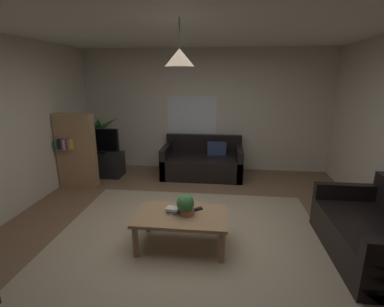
{
  "coord_description": "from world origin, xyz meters",
  "views": [
    {
      "loc": [
        0.4,
        -3.31,
        2.06
      ],
      "look_at": [
        0.0,
        0.3,
        1.05
      ],
      "focal_mm": 26.2,
      "sensor_mm": 36.0,
      "label": 1
    }
  ],
  "objects_px": {
    "couch_under_window": "(203,163)",
    "couch_right_side": "(375,237)",
    "remote_on_table_0": "(196,209)",
    "potted_plant_on_table": "(186,204)",
    "tv": "(99,141)",
    "tv_stand": "(101,164)",
    "pendant_lamp": "(180,58)",
    "bookshelf_corner": "(76,151)",
    "coffee_table": "(181,219)",
    "book_on_table_2": "(173,209)",
    "book_on_table_1": "(174,211)",
    "potted_palm_corner": "(101,145)",
    "book_on_table_0": "(174,212)"
  },
  "relations": [
    {
      "from": "book_on_table_1",
      "to": "book_on_table_2",
      "type": "height_order",
      "value": "book_on_table_2"
    },
    {
      "from": "tv_stand",
      "to": "book_on_table_0",
      "type": "bearing_deg",
      "value": -49.81
    },
    {
      "from": "coffee_table",
      "to": "potted_palm_corner",
      "type": "xyz_separation_m",
      "value": [
        -2.25,
        2.8,
        0.2
      ]
    },
    {
      "from": "book_on_table_2",
      "to": "potted_palm_corner",
      "type": "xyz_separation_m",
      "value": [
        -2.14,
        2.77,
        0.08
      ]
    },
    {
      "from": "book_on_table_2",
      "to": "potted_palm_corner",
      "type": "bearing_deg",
      "value": 127.7
    },
    {
      "from": "couch_right_side",
      "to": "potted_plant_on_table",
      "type": "height_order",
      "value": "couch_right_side"
    },
    {
      "from": "couch_right_side",
      "to": "pendant_lamp",
      "type": "xyz_separation_m",
      "value": [
        -2.25,
        -0.01,
        1.97
      ]
    },
    {
      "from": "couch_under_window",
      "to": "book_on_table_0",
      "type": "height_order",
      "value": "couch_under_window"
    },
    {
      "from": "tv_stand",
      "to": "potted_palm_corner",
      "type": "xyz_separation_m",
      "value": [
        -0.18,
        0.45,
        0.31
      ]
    },
    {
      "from": "potted_plant_on_table",
      "to": "tv",
      "type": "distance_m",
      "value": 3.17
    },
    {
      "from": "coffee_table",
      "to": "couch_right_side",
      "type": "bearing_deg",
      "value": 0.16
    },
    {
      "from": "tv_stand",
      "to": "coffee_table",
      "type": "bearing_deg",
      "value": -48.71
    },
    {
      "from": "remote_on_table_0",
      "to": "couch_under_window",
      "type": "bearing_deg",
      "value": 146.41
    },
    {
      "from": "couch_right_side",
      "to": "bookshelf_corner",
      "type": "bearing_deg",
      "value": -111.06
    },
    {
      "from": "tv",
      "to": "couch_under_window",
      "type": "bearing_deg",
      "value": 7.04
    },
    {
      "from": "tv_stand",
      "to": "pendant_lamp",
      "type": "height_order",
      "value": "pendant_lamp"
    },
    {
      "from": "tv_stand",
      "to": "tv",
      "type": "height_order",
      "value": "tv"
    },
    {
      "from": "book_on_table_2",
      "to": "bookshelf_corner",
      "type": "relative_size",
      "value": 0.11
    },
    {
      "from": "book_on_table_1",
      "to": "book_on_table_2",
      "type": "distance_m",
      "value": 0.03
    },
    {
      "from": "coffee_table",
      "to": "book_on_table_2",
      "type": "distance_m",
      "value": 0.16
    },
    {
      "from": "tv_stand",
      "to": "pendant_lamp",
      "type": "xyz_separation_m",
      "value": [
        2.07,
        -2.36,
        1.99
      ]
    },
    {
      "from": "coffee_table",
      "to": "bookshelf_corner",
      "type": "xyz_separation_m",
      "value": [
        -2.26,
        1.74,
        0.34
      ]
    },
    {
      "from": "tv",
      "to": "potted_plant_on_table",
      "type": "bearing_deg",
      "value": -47.75
    },
    {
      "from": "remote_on_table_0",
      "to": "pendant_lamp",
      "type": "bearing_deg",
      "value": -88.89
    },
    {
      "from": "coffee_table",
      "to": "remote_on_table_0",
      "type": "xyz_separation_m",
      "value": [
        0.17,
        0.13,
        0.07
      ]
    },
    {
      "from": "tv",
      "to": "bookshelf_corner",
      "type": "bearing_deg",
      "value": -107.31
    },
    {
      "from": "couch_under_window",
      "to": "potted_palm_corner",
      "type": "relative_size",
      "value": 1.34
    },
    {
      "from": "book_on_table_2",
      "to": "tv",
      "type": "xyz_separation_m",
      "value": [
        -1.96,
        2.3,
        0.29
      ]
    },
    {
      "from": "book_on_table_1",
      "to": "pendant_lamp",
      "type": "xyz_separation_m",
      "value": [
        0.1,
        -0.02,
        1.79
      ]
    },
    {
      "from": "couch_under_window",
      "to": "couch_right_side",
      "type": "bearing_deg",
      "value": -49.89
    },
    {
      "from": "couch_right_side",
      "to": "potted_plant_on_table",
      "type": "xyz_separation_m",
      "value": [
        -2.19,
        -0.01,
        0.3
      ]
    },
    {
      "from": "tv",
      "to": "pendant_lamp",
      "type": "bearing_deg",
      "value": -48.45
    },
    {
      "from": "book_on_table_2",
      "to": "tv",
      "type": "distance_m",
      "value": 3.04
    },
    {
      "from": "couch_right_side",
      "to": "book_on_table_1",
      "type": "height_order",
      "value": "couch_right_side"
    },
    {
      "from": "couch_under_window",
      "to": "pendant_lamp",
      "type": "relative_size",
      "value": 3.45
    },
    {
      "from": "book_on_table_1",
      "to": "tv_stand",
      "type": "bearing_deg",
      "value": 130.15
    },
    {
      "from": "tv_stand",
      "to": "book_on_table_1",
      "type": "bearing_deg",
      "value": -49.85
    },
    {
      "from": "potted_palm_corner",
      "to": "bookshelf_corner",
      "type": "distance_m",
      "value": 1.07
    },
    {
      "from": "book_on_table_0",
      "to": "remote_on_table_0",
      "type": "distance_m",
      "value": 0.29
    },
    {
      "from": "book_on_table_1",
      "to": "bookshelf_corner",
      "type": "height_order",
      "value": "bookshelf_corner"
    },
    {
      "from": "potted_plant_on_table",
      "to": "potted_palm_corner",
      "type": "height_order",
      "value": "potted_palm_corner"
    },
    {
      "from": "tv",
      "to": "couch_right_side",
      "type": "bearing_deg",
      "value": -28.33
    },
    {
      "from": "book_on_table_1",
      "to": "remote_on_table_0",
      "type": "height_order",
      "value": "book_on_table_1"
    },
    {
      "from": "potted_plant_on_table",
      "to": "pendant_lamp",
      "type": "distance_m",
      "value": 1.67
    },
    {
      "from": "couch_right_side",
      "to": "remote_on_table_0",
      "type": "height_order",
      "value": "couch_right_side"
    },
    {
      "from": "coffee_table",
      "to": "book_on_table_2",
      "type": "relative_size",
      "value": 7.07
    },
    {
      "from": "book_on_table_1",
      "to": "book_on_table_2",
      "type": "bearing_deg",
      "value": 129.73
    },
    {
      "from": "couch_right_side",
      "to": "book_on_table_2",
      "type": "xyz_separation_m",
      "value": [
        -2.36,
        0.03,
        0.21
      ]
    },
    {
      "from": "couch_under_window",
      "to": "couch_right_side",
      "type": "relative_size",
      "value": 1.09
    },
    {
      "from": "potted_plant_on_table",
      "to": "pendant_lamp",
      "type": "relative_size",
      "value": 0.56
    }
  ]
}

